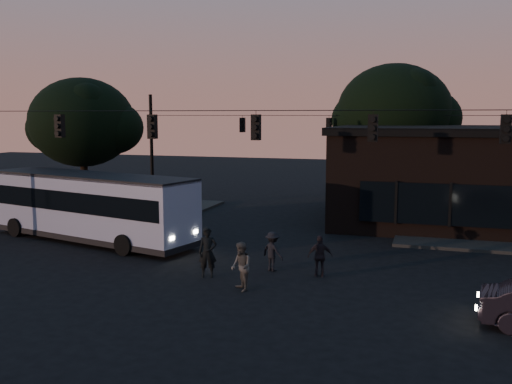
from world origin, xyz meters
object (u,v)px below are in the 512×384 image
(pedestrian_b, at_px, (241,267))
(pedestrian_c, at_px, (320,256))
(pedestrian_a, at_px, (208,252))
(building, at_px, (478,176))
(pedestrian_d, at_px, (273,251))
(bus, at_px, (90,204))

(pedestrian_b, distance_m, pedestrian_c, 3.37)
(pedestrian_a, bearing_deg, pedestrian_b, -53.34)
(building, distance_m, pedestrian_c, 14.33)
(pedestrian_a, bearing_deg, pedestrian_c, -0.61)
(building, distance_m, pedestrian_a, 17.48)
(pedestrian_d, bearing_deg, pedestrian_c, -161.21)
(pedestrian_b, bearing_deg, pedestrian_c, 100.44)
(bus, xyz_separation_m, pedestrian_c, (11.72, -2.77, -1.03))
(pedestrian_a, distance_m, pedestrian_c, 4.21)
(bus, height_order, pedestrian_c, bus)
(pedestrian_b, bearing_deg, pedestrian_a, -162.07)
(pedestrian_b, relative_size, pedestrian_d, 1.10)
(building, height_order, pedestrian_a, building)
(pedestrian_d, bearing_deg, building, -96.01)
(pedestrian_b, xyz_separation_m, pedestrian_c, (2.27, 2.49, -0.06))
(pedestrian_c, distance_m, pedestrian_d, 1.94)
(bus, distance_m, pedestrian_a, 8.76)
(bus, bearing_deg, pedestrian_d, 0.03)
(pedestrian_d, bearing_deg, pedestrian_b, 109.98)
(bus, height_order, pedestrian_d, bus)
(bus, xyz_separation_m, pedestrian_b, (9.44, -5.26, -0.97))
(bus, relative_size, pedestrian_b, 6.95)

